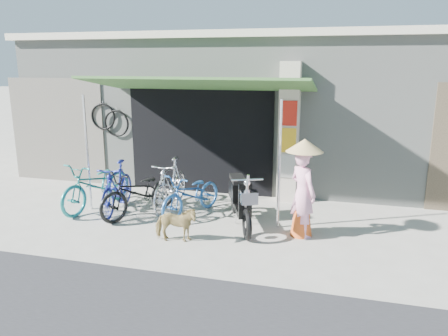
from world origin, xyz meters
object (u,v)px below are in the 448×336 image
(nun, at_px, (303,189))
(street_dog, at_px, (176,224))
(bike_silver, at_px, (171,184))
(moped, at_px, (240,200))
(bike_black, at_px, (140,192))
(bike_teal, at_px, (97,185))
(bike_navy, at_px, (192,194))
(bike_blue, at_px, (117,188))

(nun, bearing_deg, street_dog, 66.31)
(bike_silver, height_order, moped, moped)
(bike_black, distance_m, nun, 3.22)
(bike_silver, xyz_separation_m, moped, (1.61, -0.55, -0.03))
(bike_teal, bearing_deg, bike_navy, 15.67)
(bike_silver, relative_size, nun, 1.00)
(moped, bearing_deg, bike_silver, 138.69)
(bike_teal, xyz_separation_m, bike_black, (1.05, -0.18, -0.03))
(moped, bearing_deg, street_dog, -151.68)
(bike_teal, xyz_separation_m, bike_navy, (2.03, 0.12, -0.07))
(street_dog, bearing_deg, bike_navy, -2.56)
(street_dog, bearing_deg, moped, -49.29)
(bike_teal, distance_m, bike_silver, 1.52)
(bike_teal, height_order, bike_black, bike_teal)
(bike_blue, bearing_deg, bike_teal, 159.80)
(bike_silver, distance_m, street_dog, 1.79)
(street_dog, bearing_deg, nun, -77.49)
(nun, bearing_deg, bike_silver, 28.09)
(moped, distance_m, nun, 1.24)
(nun, bearing_deg, bike_black, 40.16)
(bike_navy, height_order, nun, nun)
(bike_silver, relative_size, moped, 0.95)
(nun, bearing_deg, bike_navy, 31.11)
(bike_silver, height_order, street_dog, bike_silver)
(street_dog, height_order, moped, moped)
(bike_silver, bearing_deg, bike_navy, -26.32)
(bike_teal, xyz_separation_m, nun, (4.24, -0.38, 0.35))
(bike_teal, relative_size, bike_navy, 1.17)
(bike_black, bearing_deg, bike_blue, -160.58)
(bike_teal, distance_m, bike_navy, 2.04)
(bike_blue, height_order, bike_navy, bike_blue)
(bike_teal, bearing_deg, bike_silver, 27.59)
(bike_black, distance_m, street_dog, 1.57)
(bike_blue, xyz_separation_m, bike_black, (0.54, -0.07, -0.03))
(moped, bearing_deg, bike_teal, 154.79)
(bike_blue, bearing_deg, bike_black, -15.53)
(bike_teal, height_order, bike_silver, bike_silver)
(moped, bearing_deg, nun, -33.45)
(bike_black, xyz_separation_m, moped, (2.03, 0.02, 0.01))
(bike_blue, relative_size, bike_black, 0.93)
(bike_silver, xyz_separation_m, bike_navy, (0.56, -0.28, -0.08))
(bike_silver, bearing_deg, street_dog, -65.23)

